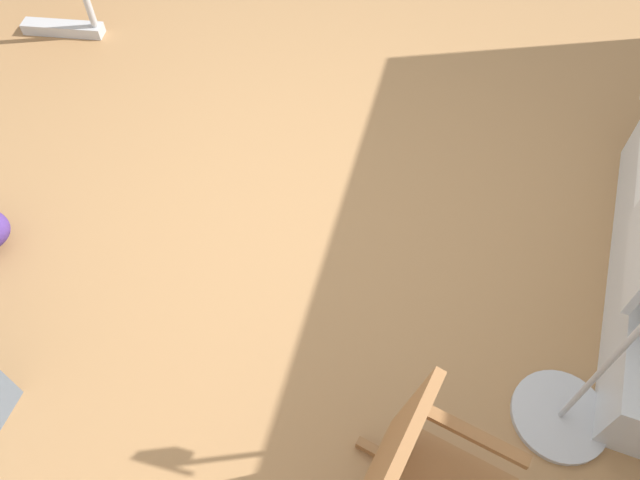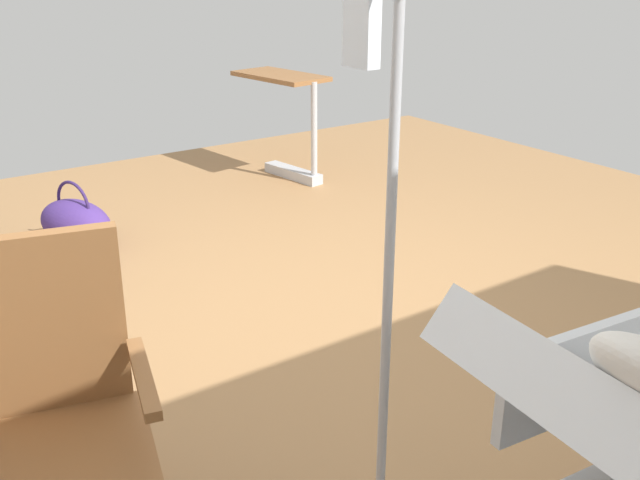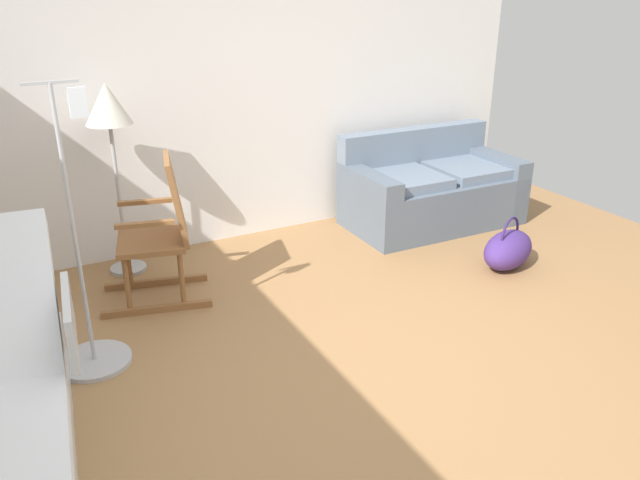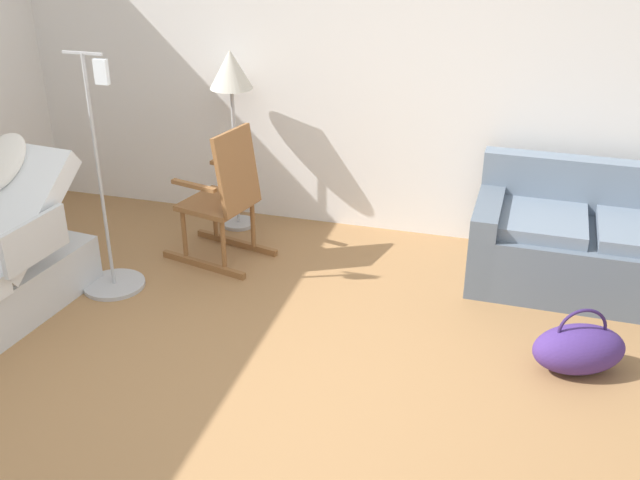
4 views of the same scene
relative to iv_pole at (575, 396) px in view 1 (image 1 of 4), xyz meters
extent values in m
plane|color=#9E7247|center=(1.43, -0.93, -0.25)|extent=(7.15, 7.15, 0.00)
cylinder|color=black|center=(-0.24, -0.08, -0.20)|extent=(0.10, 0.10, 0.10)
cylinder|color=black|center=(-0.40, -1.67, -0.20)|extent=(0.10, 0.10, 0.10)
cylinder|color=brown|center=(0.68, 0.42, 0.00)|extent=(0.04, 0.04, 0.40)
cube|color=brown|center=(0.74, 0.61, 0.50)|extent=(0.22, 0.45, 0.60)
cube|color=brown|center=(0.47, 0.44, 0.42)|extent=(0.39, 0.14, 0.03)
cube|color=#B2B5BA|center=(3.66, -2.07, -0.21)|extent=(0.61, 0.21, 0.08)
cylinder|color=black|center=(3.40, -2.11, -0.22)|extent=(0.07, 0.07, 0.06)
cylinder|color=black|center=(3.92, -2.03, -0.22)|extent=(0.07, 0.07, 0.06)
cylinder|color=#B2B5BA|center=(-0.01, 0.00, -0.23)|extent=(0.44, 0.44, 0.03)
cylinder|color=#B2B5BA|center=(-0.01, 0.00, 0.61)|extent=(0.02, 0.02, 1.65)
camera|label=1|loc=(0.81, 1.20, 2.44)|focal=33.42mm
camera|label=2|loc=(-1.13, 0.97, 1.47)|focal=39.81mm
camera|label=3|loc=(-0.33, -3.52, 1.93)|focal=35.40mm
camera|label=4|loc=(2.72, -4.11, 2.43)|focal=41.88mm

